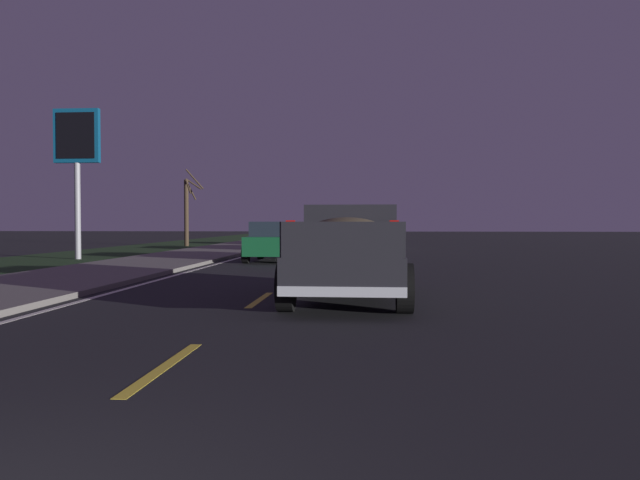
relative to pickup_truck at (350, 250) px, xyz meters
The scene contains 11 objects.
ground 17.03m from the pickup_truck, ahead, with size 144.00×144.00×0.00m, color black.
sidewalk_shoulder 18.50m from the pickup_truck, 23.77° to the left, with size 108.00×4.00×0.12m, color slate.
grass_verge 21.02m from the pickup_truck, 36.36° to the left, with size 108.00×6.00×0.01m, color #1E3819.
lane_markings 19.08m from the pickup_truck, 13.04° to the left, with size 108.00×3.54×0.01m.
pickup_truck is the anchor object (origin of this frame).
sedan_silver 24.06m from the pickup_truck, ahead, with size 4.44×2.09×1.54m.
sedan_green 12.25m from the pickup_truck, 15.50° to the left, with size 4.41×2.04×1.54m.
sedan_white 20.37m from the pickup_truck, 10.26° to the left, with size 4.41×2.03×1.54m.
sedan_blue 28.64m from the pickup_truck, ahead, with size 4.43×2.07×1.54m.
gas_price_sign 17.29m from the pickup_truck, 43.13° to the left, with size 0.27×1.90×6.15m.
bare_tree_far 28.71m from the pickup_truck, 22.96° to the left, with size 1.94×1.25×4.89m.
Camera 1 is at (-2.19, -2.15, 1.52)m, focal length 34.95 mm.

